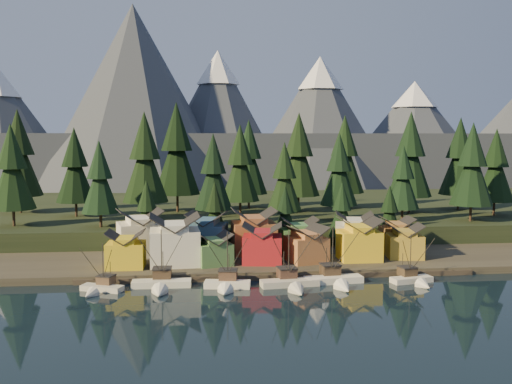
{
  "coord_description": "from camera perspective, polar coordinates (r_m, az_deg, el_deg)",
  "views": [
    {
      "loc": [
        -16.22,
        -95.15,
        28.22
      ],
      "look_at": [
        -3.15,
        30.0,
        16.11
      ],
      "focal_mm": 40.0,
      "sensor_mm": 36.0,
      "label": 1
    }
  ],
  "objects": [
    {
      "name": "tree_hill_11",
      "position": [
        155.35,
        14.49,
        1.2
      ],
      "size": [
        8.68,
        8.68,
        20.21
      ],
      "color": "#332319",
      "rests_on": "hillside"
    },
    {
      "name": "house_front_3",
      "position": [
        121.83,
        0.64,
        -5.05
      ],
      "size": [
        9.32,
        8.99,
        8.41
      ],
      "rotation": [
        0.0,
        0.0,
        -0.15
      ],
      "color": "maroon",
      "rests_on": "shore_strip"
    },
    {
      "name": "tree_hill_6",
      "position": [
        160.82,
        -1.6,
        2.63
      ],
      "size": [
        11.13,
        11.13,
        25.93
      ],
      "color": "#332319",
      "rests_on": "hillside"
    },
    {
      "name": "boat_2",
      "position": [
        107.51,
        -2.94,
        -8.42
      ],
      "size": [
        9.21,
        9.84,
        11.73
      ],
      "rotation": [
        0.0,
        0.0,
        -0.15
      ],
      "color": "white",
      "rests_on": "ground"
    },
    {
      "name": "tree_hill_2",
      "position": [
        145.49,
        -15.36,
        1.19
      ],
      "size": [
        9.26,
        9.26,
        21.58
      ],
      "color": "#332319",
      "rests_on": "hillside"
    },
    {
      "name": "house_back_3",
      "position": [
        132.26,
        4.33,
        -4.28
      ],
      "size": [
        8.07,
        7.18,
        8.19
      ],
      "rotation": [
        0.0,
        0.0,
        0.0
      ],
      "color": "#477E44",
      "rests_on": "shore_strip"
    },
    {
      "name": "house_front_1",
      "position": [
        121.33,
        -8.13,
        -4.6
      ],
      "size": [
        10.81,
        10.42,
        10.58
      ],
      "rotation": [
        0.0,
        0.0,
        0.06
      ],
      "color": "silver",
      "rests_on": "shore_strip"
    },
    {
      "name": "house_back_4",
      "position": [
        135.83,
        9.77,
        -3.86
      ],
      "size": [
        9.93,
        9.67,
        9.17
      ],
      "rotation": [
        0.0,
        0.0,
        -0.21
      ],
      "color": "beige",
      "rests_on": "shore_strip"
    },
    {
      "name": "tree_hill_1",
      "position": [
        166.83,
        -17.65,
        2.31
      ],
      "size": [
        10.75,
        10.75,
        25.05
      ],
      "color": "#332319",
      "rests_on": "hillside"
    },
    {
      "name": "boat_3",
      "position": [
        108.4,
        3.57,
        -8.43
      ],
      "size": [
        11.63,
        12.45,
        11.96
      ],
      "rotation": [
        0.0,
        0.0,
        0.11
      ],
      "color": "beige",
      "rests_on": "ground"
    },
    {
      "name": "tree_shore_2",
      "position": [
        138.05,
        2.94,
        -2.21
      ],
      "size": [
        6.47,
        6.47,
        15.07
      ],
      "color": "#332319",
      "rests_on": "shore_strip"
    },
    {
      "name": "dock",
      "position": [
        116.18,
        2.26,
        -8.31
      ],
      "size": [
        80.0,
        4.0,
        1.0
      ],
      "primitive_type": "cube",
      "color": "#41382E",
      "rests_on": "ground"
    },
    {
      "name": "mountain_ridge",
      "position": [
        308.98,
        -3.75,
        5.08
      ],
      "size": [
        560.0,
        190.0,
        90.0
      ],
      "color": "#4C5362",
      "rests_on": "ground"
    },
    {
      "name": "shore_strip",
      "position": [
        138.87,
        0.87,
        -5.91
      ],
      "size": [
        400.0,
        50.0,
        1.5
      ],
      "primitive_type": "cube",
      "color": "#322D24",
      "rests_on": "ground"
    },
    {
      "name": "tree_hill_8",
      "position": [
        169.97,
        4.29,
        3.45
      ],
      "size": [
        12.71,
        12.71,
        29.6
      ],
      "color": "#332319",
      "rests_on": "hillside"
    },
    {
      "name": "boat_5",
      "position": [
        115.45,
        15.56,
        -7.8
      ],
      "size": [
        8.83,
        9.34,
        10.51
      ],
      "rotation": [
        0.0,
        0.0,
        0.22
      ],
      "color": "silver",
      "rests_on": "ground"
    },
    {
      "name": "tree_shore_3",
      "position": [
        140.82,
        8.58,
        -1.9
      ],
      "size": [
        6.87,
        6.87,
        15.99
      ],
      "color": "#332319",
      "rests_on": "shore_strip"
    },
    {
      "name": "house_front_2",
      "position": [
        120.5,
        -4.23,
        -5.61
      ],
      "size": [
        8.37,
        8.41,
        6.74
      ],
      "rotation": [
        0.0,
        0.0,
        0.25
      ],
      "color": "#508045",
      "rests_on": "shore_strip"
    },
    {
      "name": "ground",
      "position": [
        100.57,
        3.63,
        -10.81
      ],
      "size": [
        500.0,
        500.0,
        0.0
      ],
      "primitive_type": "plane",
      "color": "black",
      "rests_on": "ground"
    },
    {
      "name": "tree_shore_1",
      "position": [
        136.39,
        -4.14,
        -2.03
      ],
      "size": [
        6.99,
        6.99,
        16.28
      ],
      "color": "#332319",
      "rests_on": "shore_strip"
    },
    {
      "name": "tree_hill_14",
      "position": [
        185.53,
        19.69,
        3.1
      ],
      "size": [
        12.16,
        12.16,
        28.34
      ],
      "color": "#332319",
      "rests_on": "hillside"
    },
    {
      "name": "hillside",
      "position": [
        187.57,
        -0.95,
        -2.23
      ],
      "size": [
        420.0,
        100.0,
        6.0
      ],
      "primitive_type": "cube",
      "color": "black",
      "rests_on": "ground"
    },
    {
      "name": "house_front_4",
      "position": [
        123.45,
        5.04,
        -5.09
      ],
      "size": [
        9.42,
        9.85,
        7.77
      ],
      "rotation": [
        0.0,
        0.0,
        0.26
      ],
      "color": "#B06E3E",
      "rests_on": "shore_strip"
    },
    {
      "name": "tree_hill_7",
      "position": [
        145.26,
        2.86,
        1.28
      ],
      "size": [
        9.07,
        9.07,
        21.13
      ],
      "color": "#332319",
      "rests_on": "hillside"
    },
    {
      "name": "house_back_2",
      "position": [
        131.2,
        -0.23,
        -3.85
      ],
      "size": [
        10.17,
        9.42,
        10.32
      ],
      "rotation": [
        0.0,
        0.0,
        0.05
      ],
      "color": "#955935",
      "rests_on": "shore_strip"
    },
    {
      "name": "house_back_5",
      "position": [
        138.2,
        13.9,
        -4.04
      ],
      "size": [
        7.49,
        7.57,
        8.0
      ],
      "rotation": [
        0.0,
        0.0,
        -0.05
      ],
      "color": "#A5723A",
      "rests_on": "shore_strip"
    },
    {
      "name": "tree_hill_15",
      "position": [
        178.03,
        -0.73,
        3.22
      ],
      "size": [
        11.9,
        11.9,
        27.71
      ],
      "color": "#332319",
      "rests_on": "hillside"
    },
    {
      "name": "house_front_5",
      "position": [
        126.57,
        10.29,
        -4.57
      ],
      "size": [
        8.69,
        7.91,
        9.11
      ],
      "rotation": [
        0.0,
        0.0,
        -0.0
      ],
      "color": "yellow",
      "rests_on": "shore_strip"
    },
    {
      "name": "house_front_6",
      "position": [
        131.2,
        14.63,
        -4.68
      ],
      "size": [
        8.42,
        8.07,
        7.51
      ],
      "rotation": [
        0.0,
        0.0,
        -0.14
      ],
      "color": "#AF8F2D",
      "rests_on": "shore_strip"
    },
    {
      "name": "house_back_1",
      "position": [
        131.13,
        -4.94,
        -4.03
      ],
      "size": [
        10.28,
        10.36,
        9.63
      ],
      "rotation": [
        0.0,
        0.0,
        -0.23
      ],
      "color": "#35597D",
      "rests_on": "shore_strip"
    },
    {
      "name": "tree_hill_4",
      "position": [
        170.31,
        -7.92,
        3.96
      ],
      "size": [
        13.99,
        13.99,
        32.59
      ],
      "color": "#332319",
      "rests_on": "hillside"
    },
    {
      "name": "tree_hill_10",
      "position": [
        181.26,
        8.83,
        3.45
      ],
      "size": [
        12.52,
        12.52,
        29.17
      ],
      "color": "#332319",
      "rests_on": "hillside"
    },
    {
      "name": "house_back_0",
      "position": [
        131.99,
        -11.52,
        -3.88
      ],
      "size": [
        11.58,
        11.31,
        10.4
      ],
      "rotation": [
        0.0,
        0.0,
        0.26
      ],
      "color": "silver",
      "rests_on": "shore_strip"
    },
    {
      "name": "boat_1",
      "position": [
        109.14,
        -9.48,
        -8.38
      ],
      "size": [
        11.44,
        12.44,
        12.05
      ],
      "rotation": [
        0.0,
        0.0,
        -0.01
      ],
      "color": "silver",
      "rests_on": "ground"
    },
    {
      "name": "tree_hill_9",
      "position": [
        155.23,
        8.31,
        1.97
      ],
      "size": [
        10.07,
        10.07,
        23.46
      ],
      "color": "#332319",
      "rests_on": "hillside"
    },
    {
      "name": "tree_hill_16",
      "position": [
        180.81,
        -22.64,
        3.31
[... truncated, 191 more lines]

